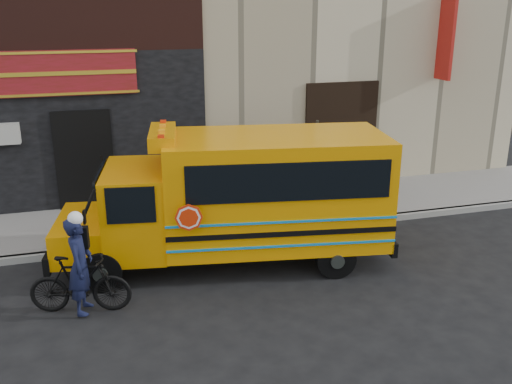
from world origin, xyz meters
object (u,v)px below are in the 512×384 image
object	(u,v)px
sign_pole	(316,172)
cyclist	(80,268)
school_bus	(243,195)
bicycle	(80,284)

from	to	relation	value
sign_pole	cyclist	bearing A→B (deg)	-156.03
sign_pole	cyclist	world-z (taller)	sign_pole
school_bus	cyclist	distance (m)	3.58
school_bus	sign_pole	size ratio (longest dim) A/B	2.60
bicycle	cyclist	size ratio (longest dim) A/B	1.01
cyclist	school_bus	bearing A→B (deg)	-56.06
school_bus	bicycle	world-z (taller)	school_bus
school_bus	cyclist	xyz separation A→B (m)	(-3.28, -1.29, -0.62)
sign_pole	school_bus	bearing A→B (deg)	-152.21
school_bus	cyclist	world-z (taller)	school_bus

